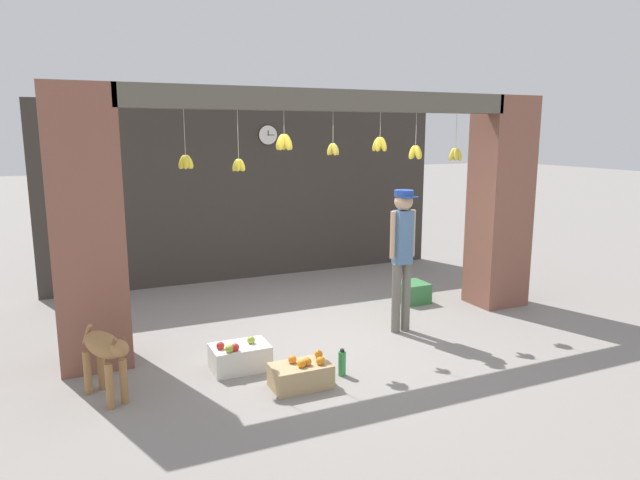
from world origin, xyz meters
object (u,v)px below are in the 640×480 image
object	(u,v)px
fruit_crate_oranges	(301,375)
wall_clock	(268,135)
dog	(105,351)
produce_box_green	(412,292)
water_bottle	(342,363)
fruit_crate_apples	(240,357)
shopkeeper	(402,248)

from	to	relation	value
fruit_crate_oranges	wall_clock	distance (m)	4.91
dog	fruit_crate_oranges	size ratio (longest dim) A/B	1.38
produce_box_green	water_bottle	distance (m)	2.77
fruit_crate_apples	water_bottle	distance (m)	1.07
dog	shopkeeper	distance (m)	3.51
dog	fruit_crate_apples	distance (m)	1.35
dog	produce_box_green	xyz separation A→B (m)	(4.25, 1.46, -0.33)
fruit_crate_oranges	wall_clock	xyz separation A→B (m)	(1.15, 4.21, 2.25)
produce_box_green	water_bottle	size ratio (longest dim) A/B	1.53
wall_clock	fruit_crate_oranges	bearing A→B (deg)	-105.32
shopkeeper	produce_box_green	bearing A→B (deg)	-130.48
fruit_crate_oranges	produce_box_green	size ratio (longest dim) A/B	1.34
produce_box_green	water_bottle	bearing A→B (deg)	-137.75
dog	produce_box_green	bearing A→B (deg)	86.04
shopkeeper	fruit_crate_apples	xyz separation A→B (m)	(-2.13, -0.30, -0.91)
dog	water_bottle	xyz separation A→B (m)	(2.20, -0.40, -0.34)
shopkeeper	wall_clock	xyz separation A→B (m)	(-0.56, 3.27, 1.32)
produce_box_green	shopkeeper	bearing A→B (deg)	-129.50
fruit_crate_apples	water_bottle	xyz separation A→B (m)	(0.90, -0.57, -0.01)
produce_box_green	wall_clock	bearing A→B (deg)	121.01
fruit_crate_oranges	wall_clock	size ratio (longest dim) A/B	1.76
fruit_crate_oranges	water_bottle	distance (m)	0.48
dog	shopkeeper	bearing A→B (deg)	74.89
shopkeeper	fruit_crate_apples	size ratio (longest dim) A/B	2.97
water_bottle	wall_clock	bearing A→B (deg)	80.70
fruit_crate_apples	water_bottle	size ratio (longest dim) A/B	2.11
wall_clock	fruit_crate_apples	bearing A→B (deg)	-113.85
water_bottle	fruit_crate_apples	bearing A→B (deg)	147.49
fruit_crate_oranges	water_bottle	xyz separation A→B (m)	(0.48, 0.07, 0.01)
shopkeeper	fruit_crate_oranges	world-z (taller)	shopkeeper
produce_box_green	wall_clock	world-z (taller)	wall_clock
fruit_crate_apples	wall_clock	size ratio (longest dim) A/B	1.82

